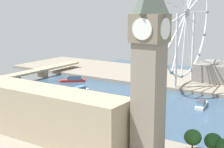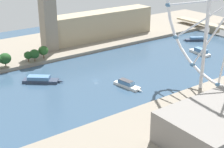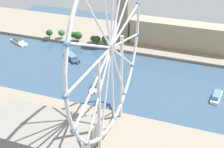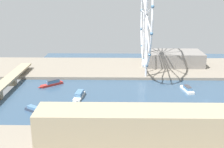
{
  "view_description": "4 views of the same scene",
  "coord_description": "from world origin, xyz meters",
  "px_view_note": "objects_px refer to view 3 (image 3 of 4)",
  "views": [
    {
      "loc": [
        -221.04,
        -68.58,
        75.39
      ],
      "look_at": [
        12.79,
        85.21,
        19.08
      ],
      "focal_mm": 54.79,
      "sensor_mm": 36.0,
      "label": 1
    },
    {
      "loc": [
        201.49,
        -131.45,
        101.18
      ],
      "look_at": [
        10.18,
        7.94,
        6.67
      ],
      "focal_mm": 54.04,
      "sensor_mm": 36.0,
      "label": 2
    },
    {
      "loc": [
        246.73,
        111.67,
        145.81
      ],
      "look_at": [
        8.95,
        21.95,
        8.08
      ],
      "focal_mm": 50.12,
      "sensor_mm": 36.0,
      "label": 3
    },
    {
      "loc": [
        -240.66,
        81.38,
        98.34
      ],
      "look_at": [
        13.34,
        85.47,
        20.26
      ],
      "focal_mm": 45.72,
      "sensor_mm": 36.0,
      "label": 4
    }
  ],
  "objects_px": {
    "tour_boat_0": "(217,96)",
    "tour_boat_6": "(19,41)",
    "tour_boat_3": "(72,57)",
    "clock_tower": "(124,3)",
    "tour_boat_2": "(95,85)",
    "parliament_block": "(182,35)",
    "ferris_wheel": "(111,48)",
    "riverside_hall": "(40,134)"
  },
  "relations": [
    {
      "from": "riverside_hall",
      "to": "tour_boat_2",
      "type": "distance_m",
      "value": 87.23
    },
    {
      "from": "ferris_wheel",
      "to": "clock_tower",
      "type": "bearing_deg",
      "value": -164.14
    },
    {
      "from": "tour_boat_3",
      "to": "ferris_wheel",
      "type": "bearing_deg",
      "value": -11.0
    },
    {
      "from": "clock_tower",
      "to": "tour_boat_0",
      "type": "relative_size",
      "value": 3.26
    },
    {
      "from": "parliament_block",
      "to": "tour_boat_3",
      "type": "xyz_separation_m",
      "value": [
        69.08,
        -105.13,
        -14.9
      ]
    },
    {
      "from": "clock_tower",
      "to": "riverside_hall",
      "type": "xyz_separation_m",
      "value": [
        193.15,
        7.0,
        -36.99
      ]
    },
    {
      "from": "clock_tower",
      "to": "parliament_block",
      "type": "relative_size",
      "value": 0.74
    },
    {
      "from": "tour_boat_2",
      "to": "tour_boat_0",
      "type": "bearing_deg",
      "value": 91.22
    },
    {
      "from": "tour_boat_0",
      "to": "tour_boat_2",
      "type": "relative_size",
      "value": 1.02
    },
    {
      "from": "riverside_hall",
      "to": "ferris_wheel",
      "type": "bearing_deg",
      "value": 126.12
    },
    {
      "from": "tour_boat_0",
      "to": "tour_boat_3",
      "type": "height_order",
      "value": "tour_boat_0"
    },
    {
      "from": "clock_tower",
      "to": "tour_boat_0",
      "type": "distance_m",
      "value": 150.18
    },
    {
      "from": "tour_boat_3",
      "to": "clock_tower",
      "type": "bearing_deg",
      "value": 97.4
    },
    {
      "from": "parliament_block",
      "to": "tour_boat_6",
      "type": "relative_size",
      "value": 3.7
    },
    {
      "from": "tour_boat_0",
      "to": "tour_boat_6",
      "type": "height_order",
      "value": "tour_boat_0"
    },
    {
      "from": "tour_boat_2",
      "to": "tour_boat_6",
      "type": "distance_m",
      "value": 141.97
    },
    {
      "from": "ferris_wheel",
      "to": "riverside_hall",
      "type": "xyz_separation_m",
      "value": [
        28.94,
        -39.66,
        -56.55
      ]
    },
    {
      "from": "clock_tower",
      "to": "tour_boat_2",
      "type": "xyz_separation_m",
      "value": [
        106.47,
        9.45,
        -46.47
      ]
    },
    {
      "from": "ferris_wheel",
      "to": "tour_boat_3",
      "type": "xyz_separation_m",
      "value": [
        -103.6,
        -84.91,
        -65.98
      ]
    },
    {
      "from": "tour_boat_6",
      "to": "clock_tower",
      "type": "bearing_deg",
      "value": 45.72
    },
    {
      "from": "tour_boat_0",
      "to": "clock_tower",
      "type": "bearing_deg",
      "value": 59.08
    },
    {
      "from": "tour_boat_6",
      "to": "riverside_hall",
      "type": "bearing_deg",
      "value": -24.74
    },
    {
      "from": "ferris_wheel",
      "to": "tour_boat_0",
      "type": "xyz_separation_m",
      "value": [
        -77.55,
        66.97,
        -65.76
      ]
    },
    {
      "from": "tour_boat_6",
      "to": "ferris_wheel",
      "type": "bearing_deg",
      "value": -10.84
    },
    {
      "from": "parliament_block",
      "to": "tour_boat_3",
      "type": "distance_m",
      "value": 126.67
    },
    {
      "from": "clock_tower",
      "to": "tour_boat_6",
      "type": "height_order",
      "value": "clock_tower"
    },
    {
      "from": "tour_boat_0",
      "to": "tour_boat_3",
      "type": "distance_m",
      "value": 154.1
    },
    {
      "from": "parliament_block",
      "to": "tour_boat_3",
      "type": "relative_size",
      "value": 4.29
    },
    {
      "from": "tour_boat_2",
      "to": "tour_boat_6",
      "type": "bearing_deg",
      "value": -125.79
    },
    {
      "from": "parliament_block",
      "to": "tour_boat_3",
      "type": "height_order",
      "value": "parliament_block"
    },
    {
      "from": "riverside_hall",
      "to": "tour_boat_2",
      "type": "relative_size",
      "value": 2.69
    },
    {
      "from": "parliament_block",
      "to": "tour_boat_6",
      "type": "height_order",
      "value": "parliament_block"
    },
    {
      "from": "tour_boat_0",
      "to": "ferris_wheel",
      "type": "bearing_deg",
      "value": 145.6
    },
    {
      "from": "parliament_block",
      "to": "riverside_hall",
      "type": "distance_m",
      "value": 210.39
    },
    {
      "from": "parliament_block",
      "to": "ferris_wheel",
      "type": "height_order",
      "value": "ferris_wheel"
    },
    {
      "from": "tour_boat_0",
      "to": "tour_boat_6",
      "type": "distance_m",
      "value": 235.47
    },
    {
      "from": "tour_boat_3",
      "to": "parliament_block",
      "type": "bearing_deg",
      "value": 72.97
    },
    {
      "from": "clock_tower",
      "to": "tour_boat_0",
      "type": "height_order",
      "value": "clock_tower"
    },
    {
      "from": "riverside_hall",
      "to": "tour_boat_3",
      "type": "distance_m",
      "value": 140.37
    },
    {
      "from": "clock_tower",
      "to": "parliament_block",
      "type": "height_order",
      "value": "clock_tower"
    },
    {
      "from": "riverside_hall",
      "to": "tour_boat_0",
      "type": "distance_m",
      "value": 150.98
    },
    {
      "from": "clock_tower",
      "to": "riverside_hall",
      "type": "distance_m",
      "value": 196.78
    }
  ]
}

